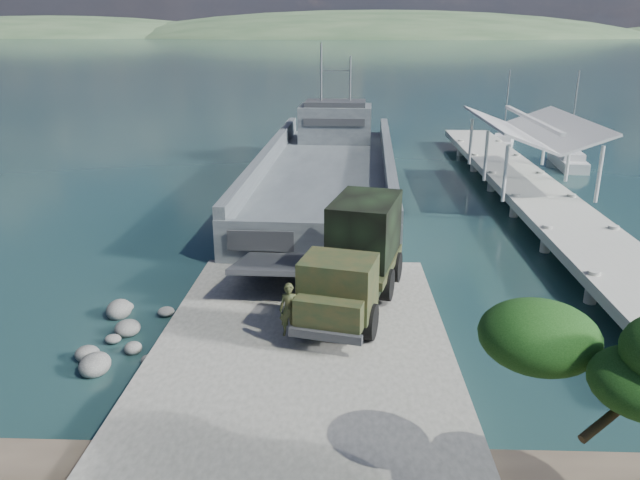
{
  "coord_description": "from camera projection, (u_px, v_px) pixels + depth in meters",
  "views": [
    {
      "loc": [
        1.25,
        -19.49,
        10.71
      ],
      "look_at": [
        0.34,
        6.0,
        1.87
      ],
      "focal_mm": 35.0,
      "sensor_mm": 36.0,
      "label": 1
    }
  ],
  "objects": [
    {
      "name": "shoreline_rocks",
      "position": [
        135.0,
        336.0,
        22.63
      ],
      "size": [
        3.2,
        5.6,
        0.9
      ],
      "primitive_type": null,
      "color": "#50504E",
      "rests_on": "ground"
    },
    {
      "name": "boat_ramp",
      "position": [
        302.0,
        354.0,
        20.92
      ],
      "size": [
        10.0,
        18.0,
        0.5
      ],
      "primitive_type": "cube",
      "color": "slate",
      "rests_on": "ground"
    },
    {
      "name": "landing_craft",
      "position": [
        327.0,
        179.0,
        42.11
      ],
      "size": [
        9.84,
        34.35,
        10.11
      ],
      "rotation": [
        0.0,
        0.0,
        -0.04
      ],
      "color": "#42494E",
      "rests_on": "ground"
    },
    {
      "name": "sailboat_far",
      "position": [
        503.0,
        142.0,
        57.59
      ],
      "size": [
        3.32,
        6.07,
        7.11
      ],
      "rotation": [
        0.0,
        0.0,
        -0.3
      ],
      "color": "silver",
      "rests_on": "ground"
    },
    {
      "name": "distant_headlands",
      "position": [
        399.0,
        37.0,
        549.05
      ],
      "size": [
        1000.0,
        240.0,
        48.0
      ],
      "primitive_type": null,
      "color": "#2F4B2F",
      "rests_on": "ground"
    },
    {
      "name": "pier",
      "position": [
        531.0,
        179.0,
        38.71
      ],
      "size": [
        6.4,
        44.0,
        6.1
      ],
      "color": "#AAABA0",
      "rests_on": "ground"
    },
    {
      "name": "sailboat_near",
      "position": [
        568.0,
        162.0,
        49.43
      ],
      "size": [
        2.42,
        6.41,
        7.63
      ],
      "rotation": [
        0.0,
        0.0,
        -0.1
      ],
      "color": "silver",
      "rests_on": "ground"
    },
    {
      "name": "soldier",
      "position": [
        290.0,
        321.0,
        20.63
      ],
      "size": [
        0.71,
        0.5,
        1.85
      ],
      "primitive_type": "imported",
      "rotation": [
        0.0,
        0.0,
        -0.08
      ],
      "color": "#1F311B",
      "rests_on": "boat_ramp"
    },
    {
      "name": "military_truck",
      "position": [
        357.0,
        256.0,
        23.7
      ],
      "size": [
        4.32,
        8.43,
        3.75
      ],
      "rotation": [
        0.0,
        0.0,
        -0.24
      ],
      "color": "black",
      "rests_on": "boat_ramp"
    },
    {
      "name": "ground",
      "position": [
        304.0,
        346.0,
        21.95
      ],
      "size": [
        1400.0,
        1400.0,
        0.0
      ],
      "primitive_type": "plane",
      "color": "#1A3D3F",
      "rests_on": "ground"
    }
  ]
}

